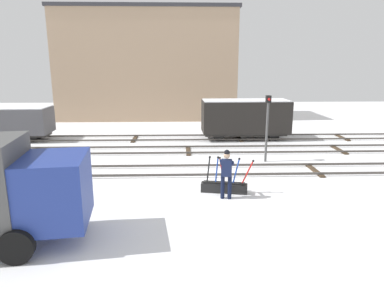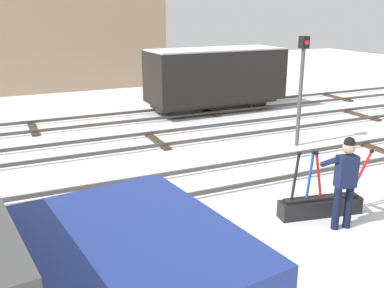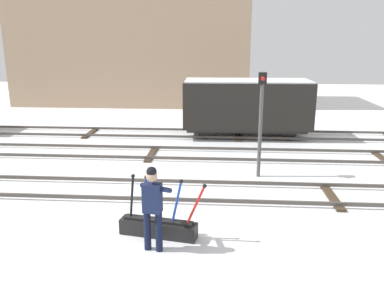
{
  "view_description": "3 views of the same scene",
  "coord_description": "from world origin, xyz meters",
  "px_view_note": "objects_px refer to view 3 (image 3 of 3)",
  "views": [
    {
      "loc": [
        -0.39,
        -15.08,
        4.89
      ],
      "look_at": [
        0.16,
        1.86,
        0.92
      ],
      "focal_mm": 31.87,
      "sensor_mm": 36.0,
      "label": 1
    },
    {
      "loc": [
        -4.7,
        -9.11,
        4.15
      ],
      "look_at": [
        -0.2,
        0.7,
        0.85
      ],
      "focal_mm": 41.24,
      "sensor_mm": 36.0,
      "label": 2
    },
    {
      "loc": [
        2.62,
        -10.68,
        4.38
      ],
      "look_at": [
        1.74,
        1.91,
        1.01
      ],
      "focal_mm": 36.76,
      "sensor_mm": 36.0,
      "label": 3
    }
  ],
  "objects_px": {
    "signal_post": "(261,113)",
    "freight_car_mid_siding": "(247,105)",
    "rail_worker": "(153,203)",
    "switch_lever_frame": "(159,226)"
  },
  "relations": [
    {
      "from": "signal_post",
      "to": "switch_lever_frame",
      "type": "bearing_deg",
      "value": -122.06
    },
    {
      "from": "signal_post",
      "to": "freight_car_mid_siding",
      "type": "xyz_separation_m",
      "value": [
        -0.08,
        5.49,
        -0.62
      ]
    },
    {
      "from": "switch_lever_frame",
      "to": "freight_car_mid_siding",
      "type": "xyz_separation_m",
      "value": [
        2.59,
        9.74,
        1.24
      ]
    },
    {
      "from": "rail_worker",
      "to": "signal_post",
      "type": "bearing_deg",
      "value": 71.85
    },
    {
      "from": "switch_lever_frame",
      "to": "freight_car_mid_siding",
      "type": "distance_m",
      "value": 10.16
    },
    {
      "from": "signal_post",
      "to": "rail_worker",
      "type": "bearing_deg",
      "value": -118.82
    },
    {
      "from": "rail_worker",
      "to": "signal_post",
      "type": "distance_m",
      "value": 5.64
    },
    {
      "from": "switch_lever_frame",
      "to": "rail_worker",
      "type": "relative_size",
      "value": 1.08
    },
    {
      "from": "switch_lever_frame",
      "to": "signal_post",
      "type": "relative_size",
      "value": 0.6
    },
    {
      "from": "switch_lever_frame",
      "to": "signal_post",
      "type": "xyz_separation_m",
      "value": [
        2.67,
        4.26,
        1.86
      ]
    }
  ]
}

